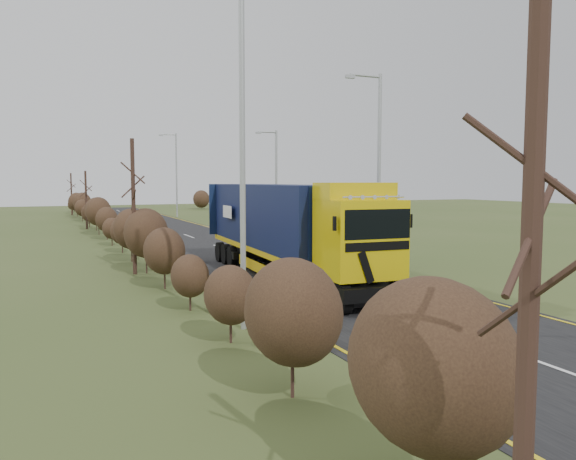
# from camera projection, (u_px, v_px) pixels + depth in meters

# --- Properties ---
(ground) EXTENTS (160.00, 160.00, 0.00)m
(ground) POSITION_uv_depth(u_px,v_px,m) (304.00, 278.00, 24.23)
(ground) COLOR #3A4B20
(ground) RESTS_ON ground
(road) EXTENTS (8.00, 120.00, 0.02)m
(road) POSITION_uv_depth(u_px,v_px,m) (231.00, 251.00, 33.31)
(road) COLOR black
(road) RESTS_ON ground
(layby) EXTENTS (6.00, 18.00, 0.02)m
(layby) POSITION_uv_depth(u_px,v_px,m) (268.00, 233.00, 45.05)
(layby) COLOR #292624
(layby) RESTS_ON ground
(lane_markings) EXTENTS (7.52, 116.00, 0.01)m
(lane_markings) POSITION_uv_depth(u_px,v_px,m) (232.00, 252.00, 33.03)
(lane_markings) COLOR gold
(lane_markings) RESTS_ON road
(hedgerow) EXTENTS (2.24, 102.04, 6.05)m
(hedgerow) POSITION_uv_depth(u_px,v_px,m) (132.00, 231.00, 28.81)
(hedgerow) COLOR black
(hedgerow) RESTS_ON ground
(lorry) EXTENTS (3.17, 14.93, 4.13)m
(lorry) POSITION_uv_depth(u_px,v_px,m) (285.00, 224.00, 23.87)
(lorry) COLOR black
(lorry) RESTS_ON ground
(car_red_hatchback) EXTENTS (3.05, 4.23, 1.34)m
(car_red_hatchback) POSITION_uv_depth(u_px,v_px,m) (273.00, 227.00, 42.93)
(car_red_hatchback) COLOR #AF0B08
(car_red_hatchback) RESTS_ON ground
(car_blue_sedan) EXTENTS (2.11, 4.11, 1.29)m
(car_blue_sedan) POSITION_uv_depth(u_px,v_px,m) (237.00, 221.00, 49.70)
(car_blue_sedan) COLOR #0A113A
(car_blue_sedan) RESTS_ON ground
(streetlight_near) EXTENTS (1.96, 0.18, 9.23)m
(streetlight_near) POSITION_uv_depth(u_px,v_px,m) (377.00, 162.00, 26.78)
(streetlight_near) COLOR #A3A7A9
(streetlight_near) RESTS_ON ground
(streetlight_mid) EXTENTS (1.68, 0.18, 7.85)m
(streetlight_mid) POSITION_uv_depth(u_px,v_px,m) (275.00, 179.00, 41.19)
(streetlight_mid) COLOR #A3A7A9
(streetlight_mid) RESTS_ON ground
(streetlight_far) EXTENTS (2.06, 0.19, 9.69)m
(streetlight_far) POSITION_uv_depth(u_px,v_px,m) (175.00, 171.00, 65.35)
(streetlight_far) COLOR #A3A7A9
(streetlight_far) RESTS_ON ground
(left_pole) EXTENTS (0.16, 0.16, 10.37)m
(left_pole) POSITION_uv_depth(u_px,v_px,m) (242.00, 144.00, 15.45)
(left_pole) COLOR #A3A7A9
(left_pole) RESTS_ON ground
(speed_sign) EXTENTS (0.67, 0.10, 2.44)m
(speed_sign) POSITION_uv_depth(u_px,v_px,m) (303.00, 220.00, 35.42)
(speed_sign) COLOR #A3A7A9
(speed_sign) RESTS_ON ground
(warning_board) EXTENTS (0.66, 0.11, 1.74)m
(warning_board) POSITION_uv_depth(u_px,v_px,m) (229.00, 219.00, 46.77)
(warning_board) COLOR #A3A7A9
(warning_board) RESTS_ON ground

